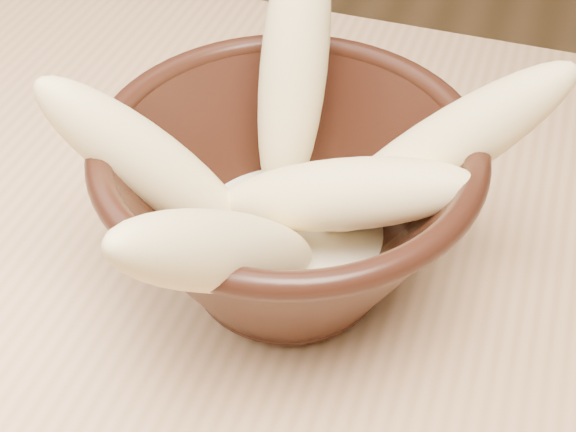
# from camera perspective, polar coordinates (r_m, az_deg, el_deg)

# --- Properties ---
(table) EXTENTS (1.20, 0.80, 0.75)m
(table) POSITION_cam_1_polar(r_m,az_deg,el_deg) (0.59, -5.22, -11.79)
(table) COLOR tan
(table) RESTS_ON ground
(bowl) EXTENTS (0.23, 0.23, 0.13)m
(bowl) POSITION_cam_1_polar(r_m,az_deg,el_deg) (0.49, 0.00, 0.90)
(bowl) COLOR black
(bowl) RESTS_ON table
(milk_puddle) EXTENTS (0.13, 0.13, 0.02)m
(milk_puddle) POSITION_cam_1_polar(r_m,az_deg,el_deg) (0.51, 0.00, -1.63)
(milk_puddle) COLOR beige
(milk_puddle) RESTS_ON bowl
(banana_upright) EXTENTS (0.05, 0.12, 0.18)m
(banana_upright) POSITION_cam_1_polar(r_m,az_deg,el_deg) (0.51, 0.41, 10.49)
(banana_upright) COLOR #F9DB93
(banana_upright) RESTS_ON bowl
(banana_left) EXTENTS (0.15, 0.08, 0.15)m
(banana_left) POSITION_cam_1_polar(r_m,az_deg,el_deg) (0.48, -9.82, 3.59)
(banana_left) COLOR #F9DB93
(banana_left) RESTS_ON bowl
(banana_right) EXTENTS (0.17, 0.09, 0.15)m
(banana_right) POSITION_cam_1_polar(r_m,az_deg,el_deg) (0.48, 10.57, 4.37)
(banana_right) COLOR #F9DB93
(banana_right) RESTS_ON bowl
(banana_across) EXTENTS (0.17, 0.05, 0.09)m
(banana_across) POSITION_cam_1_polar(r_m,az_deg,el_deg) (0.47, 3.78, 1.53)
(banana_across) COLOR #F9DB93
(banana_across) RESTS_ON bowl
(banana_front) EXTENTS (0.09, 0.18, 0.16)m
(banana_front) POSITION_cam_1_polar(r_m,az_deg,el_deg) (0.41, -4.40, -2.56)
(banana_front) COLOR #F9DB93
(banana_front) RESTS_ON bowl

